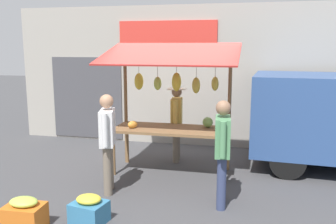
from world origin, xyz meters
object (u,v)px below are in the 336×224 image
shopper_in_striped_shirt (222,146)px  produce_crate_near (89,210)px  produce_crate_side (25,214)px  vendor_with_sunhat (177,118)px  shopper_with_ponytail (108,136)px  market_stall (172,94)px

shopper_in_striped_shirt → produce_crate_near: 2.14m
produce_crate_side → produce_crate_near: bearing=-155.7°
vendor_with_sunhat → produce_crate_near: 3.19m
shopper_with_ponytail → produce_crate_near: (-0.15, 1.10, -0.78)m
market_stall → shopper_with_ponytail: market_stall is taller
market_stall → produce_crate_near: (0.67, 2.33, -1.35)m
shopper_with_ponytail → vendor_with_sunhat: bearing=-36.9°
vendor_with_sunhat → produce_crate_near: (0.61, 3.04, -0.75)m
shopper_in_striped_shirt → produce_crate_near: size_ratio=3.13×
vendor_with_sunhat → shopper_in_striped_shirt: 2.36m
vendor_with_sunhat → shopper_with_ponytail: (0.76, 1.95, 0.03)m
market_stall → vendor_with_sunhat: 0.93m
market_stall → produce_crate_near: market_stall is taller
market_stall → shopper_in_striped_shirt: market_stall is taller
shopper_in_striped_shirt → shopper_with_ponytail: bearing=81.0°
shopper_with_ponytail → produce_crate_near: shopper_with_ponytail is taller
shopper_in_striped_shirt → shopper_with_ponytail: (1.89, -0.12, 0.01)m
shopper_with_ponytail → produce_crate_near: bearing=172.2°
market_stall → vendor_with_sunhat: market_stall is taller
market_stall → produce_crate_near: size_ratio=4.74×
vendor_with_sunhat → produce_crate_near: vendor_with_sunhat is taller
shopper_in_striped_shirt → produce_crate_side: (2.52, 1.32, -0.75)m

